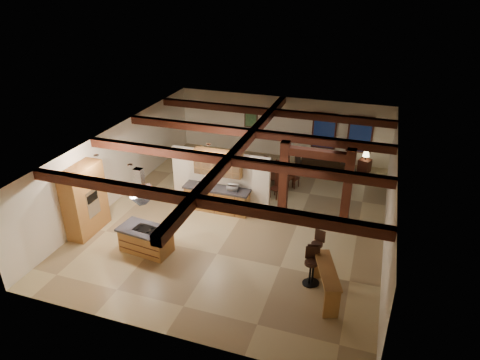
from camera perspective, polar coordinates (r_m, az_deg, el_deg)
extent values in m
plane|color=#CAB986|center=(15.75, 0.21, -4.78)|extent=(12.00, 12.00, 0.00)
plane|color=white|center=(20.40, 5.58, 7.07)|extent=(10.00, 0.00, 10.00)
plane|color=white|center=(10.43, -10.55, -14.06)|extent=(10.00, 0.00, 10.00)
plane|color=white|center=(17.14, -15.86, 2.32)|extent=(0.00, 12.00, 12.00)
plane|color=white|center=(14.46, 19.40, -2.85)|extent=(0.00, 12.00, 12.00)
plane|color=#3E2813|center=(14.46, 0.23, 5.11)|extent=(12.00, 12.00, 0.00)
cube|color=#3A180E|center=(11.15, -6.27, -2.67)|extent=(10.00, 0.25, 0.28)
cube|color=#3A180E|center=(13.38, -1.53, 2.64)|extent=(10.00, 0.25, 0.28)
cube|color=#3A180E|center=(15.67, 1.74, 6.26)|extent=(10.00, 0.25, 0.28)
cube|color=#3A180E|center=(18.14, 4.26, 9.02)|extent=(10.00, 0.25, 0.28)
cube|color=#3A180E|center=(14.51, 0.23, 4.59)|extent=(0.28, 12.00, 0.28)
cube|color=#3A180E|center=(15.15, 5.85, 0.00)|extent=(0.30, 0.30, 2.90)
cube|color=#3A180E|center=(14.90, 14.11, -1.19)|extent=(0.30, 0.30, 2.90)
cube|color=#3A180E|center=(14.51, 10.29, 3.46)|extent=(2.50, 0.28, 0.28)
cube|color=white|center=(15.93, -2.63, 0.09)|extent=(3.80, 0.18, 2.20)
cube|color=#A05F33|center=(15.21, -19.99, -2.52)|extent=(0.64, 1.60, 2.40)
cube|color=silver|center=(15.06, -19.06, -2.88)|extent=(0.06, 0.62, 0.95)
cube|color=black|center=(14.95, -19.05, -2.24)|extent=(0.01, 0.50, 0.28)
cube|color=#A05F33|center=(15.92, -3.08, -2.66)|extent=(2.40, 0.60, 0.86)
cube|color=black|center=(15.70, -3.12, -1.16)|extent=(2.50, 0.66, 0.08)
cube|color=#A05F33|center=(15.46, -2.92, 2.31)|extent=(1.80, 0.34, 0.95)
cube|color=silver|center=(15.31, -3.17, 2.04)|extent=(1.74, 0.02, 0.90)
pyramid|color=silver|center=(13.35, -12.94, -3.11)|extent=(1.10, 1.10, 0.45)
cube|color=silver|center=(12.98, -13.30, 0.00)|extent=(0.26, 0.22, 0.73)
cube|color=#3A180E|center=(20.00, 11.15, 6.45)|extent=(1.10, 0.05, 1.70)
cube|color=black|center=(19.98, 11.14, 6.42)|extent=(0.95, 0.02, 1.55)
cube|color=#3A180E|center=(19.89, 15.72, 5.83)|extent=(1.10, 0.05, 1.70)
cube|color=black|center=(19.86, 15.72, 5.80)|extent=(0.95, 0.02, 1.55)
cube|color=#3A180E|center=(20.63, 1.48, 8.14)|extent=(0.65, 0.04, 0.85)
cube|color=#235134|center=(20.60, 1.46, 8.12)|extent=(0.55, 0.01, 0.75)
cylinder|color=silver|center=(13.21, -14.47, 1.95)|extent=(0.16, 0.16, 0.03)
cylinder|color=silver|center=(14.37, -4.20, 4.76)|extent=(0.16, 0.16, 0.03)
cylinder|color=silver|center=(14.20, -18.63, 3.13)|extent=(0.16, 0.16, 0.03)
cube|color=#A05F33|center=(14.04, -12.39, -7.90)|extent=(1.67, 0.97, 0.76)
cube|color=black|center=(13.82, -12.56, -6.47)|extent=(1.79, 1.09, 0.07)
cube|color=black|center=(13.79, -12.57, -6.33)|extent=(0.71, 0.51, 0.02)
imported|color=#431F10|center=(17.65, 4.36, -0.15)|extent=(1.79, 1.21, 0.58)
imported|color=black|center=(19.52, 10.58, 2.26)|extent=(2.35, 1.36, 0.64)
imported|color=silver|center=(15.43, -0.98, -1.01)|extent=(0.41, 0.29, 0.22)
cube|color=#A05F33|center=(11.91, 11.57, -11.66)|extent=(1.00, 1.83, 0.05)
cube|color=#A05F33|center=(11.61, 12.13, -15.88)|extent=(0.41, 0.21, 0.89)
cube|color=#A05F33|center=(12.81, 10.69, -11.10)|extent=(0.41, 0.21, 0.89)
cube|color=#3A180E|center=(19.78, 16.27, 1.85)|extent=(0.61, 0.61, 0.58)
cylinder|color=black|center=(19.64, 16.40, 2.85)|extent=(0.06, 0.06, 0.17)
cone|color=#F3DA92|center=(19.57, 16.47, 3.31)|extent=(0.30, 0.30, 0.19)
cylinder|color=black|center=(12.38, 9.82, -10.67)|extent=(0.38, 0.38, 0.07)
cube|color=black|center=(12.38, 9.79, -9.26)|extent=(0.36, 0.15, 0.42)
cylinder|color=black|center=(12.61, 9.68, -12.06)|extent=(0.06, 0.06, 0.74)
cylinder|color=black|center=(12.84, 9.56, -13.32)|extent=(0.42, 0.42, 0.03)
cylinder|color=black|center=(12.37, 9.44, -10.89)|extent=(0.36, 0.36, 0.07)
cube|color=black|center=(12.37, 9.52, -9.55)|extent=(0.35, 0.10, 0.41)
cylinder|color=black|center=(12.59, 9.32, -12.21)|extent=(0.06, 0.06, 0.71)
cylinder|color=black|center=(12.80, 9.20, -13.42)|extent=(0.41, 0.41, 0.03)
cylinder|color=black|center=(13.20, 10.22, -8.45)|extent=(0.35, 0.35, 0.07)
cube|color=black|center=(13.20, 10.63, -7.30)|extent=(0.33, 0.14, 0.39)
cylinder|color=black|center=(13.40, 10.11, -9.68)|extent=(0.06, 0.06, 0.68)
cylinder|color=black|center=(13.59, 9.99, -10.81)|extent=(0.39, 0.39, 0.03)
cube|color=#3A180E|center=(17.50, 1.52, 0.08)|extent=(0.49, 0.49, 0.05)
cube|color=#3A180E|center=(17.49, 1.93, 1.25)|extent=(0.36, 0.18, 0.67)
cylinder|color=#3A180E|center=(17.58, 0.82, -0.56)|extent=(0.04, 0.04, 0.37)
cylinder|color=#3A180E|center=(17.40, 1.58, -0.86)|extent=(0.04, 0.04, 0.37)
cylinder|color=#3A180E|center=(17.78, 1.45, -0.23)|extent=(0.04, 0.04, 0.37)
cylinder|color=#3A180E|center=(17.61, 2.21, -0.52)|extent=(0.04, 0.04, 0.37)
cube|color=#3A180E|center=(18.38, 3.99, 1.38)|extent=(0.49, 0.49, 0.05)
cube|color=#3A180E|center=(18.11, 3.67, 2.13)|extent=(0.36, 0.18, 0.67)
cylinder|color=#3A180E|center=(18.50, 4.63, 0.80)|extent=(0.04, 0.04, 0.37)
cylinder|color=#3A180E|center=(18.67, 3.89, 1.06)|extent=(0.04, 0.04, 0.37)
cylinder|color=#3A180E|center=(18.28, 4.06, 0.49)|extent=(0.04, 0.04, 0.37)
cylinder|color=#3A180E|center=(18.45, 3.32, 0.76)|extent=(0.04, 0.04, 0.37)
cube|color=#3A180E|center=(17.15, 3.13, -0.52)|extent=(0.49, 0.49, 0.05)
cube|color=#3A180E|center=(17.14, 3.54, 0.67)|extent=(0.36, 0.18, 0.67)
cylinder|color=#3A180E|center=(17.23, 2.40, -1.18)|extent=(0.04, 0.04, 0.37)
cylinder|color=#3A180E|center=(17.06, 3.19, -1.48)|extent=(0.04, 0.04, 0.37)
cylinder|color=#3A180E|center=(17.44, 3.02, -0.83)|extent=(0.04, 0.04, 0.37)
cylinder|color=#3A180E|center=(17.28, 3.81, -1.13)|extent=(0.04, 0.04, 0.37)
cube|color=#3A180E|center=(18.06, 5.56, 0.83)|extent=(0.49, 0.49, 0.05)
cube|color=#3A180E|center=(17.78, 5.25, 1.59)|extent=(0.36, 0.18, 0.67)
cylinder|color=#3A180E|center=(18.18, 6.20, 0.24)|extent=(0.04, 0.04, 0.37)
cylinder|color=#3A180E|center=(18.34, 5.43, 0.51)|extent=(0.04, 0.04, 0.37)
cylinder|color=#3A180E|center=(17.96, 5.64, -0.08)|extent=(0.04, 0.04, 0.37)
cylinder|color=#3A180E|center=(18.12, 4.87, 0.20)|extent=(0.04, 0.04, 0.37)
cube|color=#3A180E|center=(16.82, 4.79, -1.15)|extent=(0.49, 0.49, 0.05)
cube|color=#3A180E|center=(16.81, 5.21, 0.07)|extent=(0.36, 0.18, 0.67)
cylinder|color=#3A180E|center=(16.89, 4.05, -1.81)|extent=(0.04, 0.04, 0.37)
cylinder|color=#3A180E|center=(16.74, 4.87, -2.13)|extent=(0.04, 0.04, 0.37)
cylinder|color=#3A180E|center=(17.11, 4.66, -1.45)|extent=(0.04, 0.04, 0.37)
cylinder|color=#3A180E|center=(16.96, 5.48, -1.76)|extent=(0.04, 0.04, 0.37)
cube|color=#3A180E|center=(17.74, 7.19, 0.26)|extent=(0.49, 0.49, 0.05)
cube|color=#3A180E|center=(17.46, 6.90, 1.02)|extent=(0.36, 0.18, 0.67)
cylinder|color=#3A180E|center=(17.88, 7.82, -0.33)|extent=(0.04, 0.04, 0.37)
cylinder|color=#3A180E|center=(18.02, 7.02, -0.05)|extent=(0.04, 0.04, 0.37)
cylinder|color=#3A180E|center=(17.65, 7.27, -0.67)|extent=(0.04, 0.04, 0.37)
cylinder|color=#3A180E|center=(17.80, 6.47, -0.38)|extent=(0.04, 0.04, 0.37)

